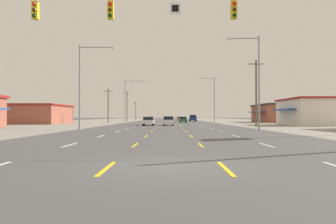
% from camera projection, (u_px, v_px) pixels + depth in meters
% --- Properties ---
extents(ground_plane, '(572.00, 572.00, 0.00)m').
position_uv_depth(ground_plane, '(170.00, 123.00, 75.67)').
color(ground_plane, '#4C4C4F').
extents(lot_apron_left, '(28.00, 440.00, 0.01)m').
position_uv_depth(lot_apron_left, '(68.00, 123.00, 75.85)').
color(lot_apron_left, gray).
rests_on(lot_apron_left, ground).
extents(lot_apron_right, '(28.00, 440.00, 0.01)m').
position_uv_depth(lot_apron_right, '(272.00, 123.00, 75.48)').
color(lot_apron_right, gray).
rests_on(lot_apron_right, ground).
extents(lane_markings, '(10.64, 227.60, 0.01)m').
position_uv_depth(lane_markings, '(170.00, 121.00, 114.16)').
color(lane_markings, white).
rests_on(lane_markings, ground).
extents(signal_span_wire, '(27.27, 0.52, 9.10)m').
position_uv_depth(signal_span_wire, '(160.00, 48.00, 16.47)').
color(signal_span_wire, brown).
rests_on(signal_span_wire, ground).
extents(sedan_inner_left_nearest, '(1.80, 4.50, 1.46)m').
position_uv_depth(sedan_inner_left_nearest, '(148.00, 121.00, 52.46)').
color(sedan_inner_left_nearest, white).
rests_on(sedan_inner_left_nearest, ground).
extents(hatchback_center_turn_near, '(1.72, 3.90, 1.54)m').
position_uv_depth(hatchback_center_turn_near, '(168.00, 121.00, 52.70)').
color(hatchback_center_turn_near, white).
rests_on(hatchback_center_turn_near, ground).
extents(sedan_inner_right_mid, '(1.80, 4.50, 1.46)m').
position_uv_depth(sedan_inner_right_mid, '(183.00, 120.00, 77.98)').
color(sedan_inner_right_mid, '#235B2D').
rests_on(sedan_inner_right_mid, ground).
extents(suv_far_right_midfar, '(1.98, 4.90, 1.98)m').
position_uv_depth(suv_far_right_midfar, '(193.00, 118.00, 95.11)').
color(suv_far_right_midfar, navy).
rests_on(suv_far_right_midfar, ground).
extents(sedan_far_left_far, '(1.80, 4.50, 1.46)m').
position_uv_depth(sedan_far_left_far, '(150.00, 119.00, 108.34)').
color(sedan_far_left_far, '#4C196B').
rests_on(sedan_far_left_far, ground).
extents(sedan_inner_right_farther, '(1.80, 4.50, 1.46)m').
position_uv_depth(sedan_inner_right_farther, '(179.00, 118.00, 117.37)').
color(sedan_inner_right_farther, '#B28C33').
rests_on(sedan_inner_right_farther, ground).
extents(storefront_left_row_1, '(12.25, 14.03, 4.03)m').
position_uv_depth(storefront_left_row_1, '(36.00, 114.00, 65.92)').
color(storefront_left_row_1, '#A35642').
rests_on(storefront_left_row_1, ground).
extents(storefront_right_row_1, '(10.12, 12.25, 4.72)m').
position_uv_depth(storefront_right_row_1, '(311.00, 112.00, 55.31)').
color(storefront_right_row_1, silver).
rests_on(storefront_right_row_1, ground).
extents(storefront_right_row_2, '(15.40, 16.93, 4.75)m').
position_uv_depth(storefront_right_row_2, '(285.00, 113.00, 82.21)').
color(storefront_right_row_2, '#A35642').
rests_on(storefront_right_row_2, ground).
extents(streetlight_left_row_0, '(4.15, 0.26, 9.64)m').
position_uv_depth(streetlight_left_row_0, '(83.00, 81.00, 35.42)').
color(streetlight_left_row_0, gray).
rests_on(streetlight_left_row_0, ground).
extents(streetlight_right_row_0, '(3.75, 0.26, 10.62)m').
position_uv_depth(streetlight_right_row_0, '(256.00, 76.00, 35.28)').
color(streetlight_right_row_0, gray).
rests_on(streetlight_right_row_0, ground).
extents(streetlight_left_row_1, '(4.72, 0.26, 9.83)m').
position_uv_depth(streetlight_left_row_1, '(127.00, 98.00, 71.15)').
color(streetlight_left_row_1, gray).
rests_on(streetlight_left_row_1, ground).
extents(streetlight_right_row_1, '(3.70, 0.26, 10.48)m').
position_uv_depth(streetlight_right_row_1, '(213.00, 97.00, 71.01)').
color(streetlight_right_row_1, gray).
rests_on(streetlight_right_row_1, ground).
extents(utility_pole_right_row_0, '(2.20, 0.26, 9.86)m').
position_uv_depth(utility_pole_right_row_0, '(256.00, 92.00, 45.97)').
color(utility_pole_right_row_0, brown).
rests_on(utility_pole_right_row_0, ground).
extents(utility_pole_left_row_1, '(2.20, 0.26, 8.28)m').
position_uv_depth(utility_pole_left_row_1, '(108.00, 105.00, 75.71)').
color(utility_pole_left_row_1, brown).
rests_on(utility_pole_left_row_1, ground).
extents(utility_pole_left_row_2, '(2.20, 0.26, 9.87)m').
position_uv_depth(utility_pole_left_row_2, '(127.00, 106.00, 103.72)').
color(utility_pole_left_row_2, brown).
rests_on(utility_pole_left_row_2, ground).
extents(utility_pole_left_row_3, '(2.20, 0.26, 8.22)m').
position_uv_depth(utility_pole_left_row_3, '(136.00, 110.00, 142.30)').
color(utility_pole_left_row_3, brown).
rests_on(utility_pole_left_row_3, ground).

